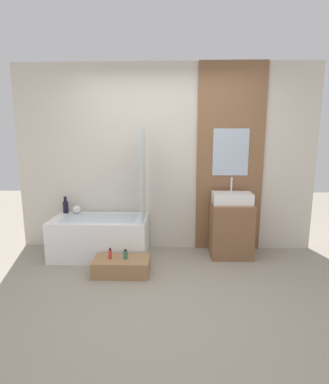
# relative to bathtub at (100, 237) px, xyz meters

# --- Properties ---
(ground_plane) EXTENTS (12.00, 12.00, 0.00)m
(ground_plane) POSITION_rel_bathtub_xyz_m (0.87, -1.19, -0.27)
(ground_plane) COLOR gray
(wall_tiled_back) EXTENTS (4.20, 0.06, 2.60)m
(wall_tiled_back) POSITION_rel_bathtub_xyz_m (0.87, 0.39, 1.03)
(wall_tiled_back) COLOR beige
(wall_tiled_back) RESTS_ON ground_plane
(wall_wood_accent) EXTENTS (0.92, 0.04, 2.60)m
(wall_wood_accent) POSITION_rel_bathtub_xyz_m (1.77, 0.33, 1.03)
(wall_wood_accent) COLOR brown
(wall_wood_accent) RESTS_ON ground_plane
(bathtub) EXTENTS (1.27, 0.67, 0.54)m
(bathtub) POSITION_rel_bathtub_xyz_m (0.00, 0.00, 0.00)
(bathtub) COLOR white
(bathtub) RESTS_ON ground_plane
(glass_shower_screen) EXTENTS (0.01, 0.54, 1.18)m
(glass_shower_screen) POSITION_rel_bathtub_xyz_m (0.60, -0.05, 0.86)
(glass_shower_screen) COLOR silver
(glass_shower_screen) RESTS_ON bathtub
(wooden_step_bench) EXTENTS (0.66, 0.36, 0.19)m
(wooden_step_bench) POSITION_rel_bathtub_xyz_m (0.38, -0.54, -0.17)
(wooden_step_bench) COLOR #997047
(wooden_step_bench) RESTS_ON ground_plane
(vanity_cabinet) EXTENTS (0.55, 0.47, 0.73)m
(vanity_cabinet) POSITION_rel_bathtub_xyz_m (1.77, 0.08, 0.09)
(vanity_cabinet) COLOR brown
(vanity_cabinet) RESTS_ON ground_plane
(sink) EXTENTS (0.52, 0.30, 0.35)m
(sink) POSITION_rel_bathtub_xyz_m (1.77, 0.08, 0.53)
(sink) COLOR white
(sink) RESTS_ON vanity_cabinet
(vase_tall_dark) EXTENTS (0.08, 0.08, 0.24)m
(vase_tall_dark) POSITION_rel_bathtub_xyz_m (-0.55, 0.25, 0.36)
(vase_tall_dark) COLOR black
(vase_tall_dark) RESTS_ON bathtub
(vase_round_light) EXTENTS (0.11, 0.11, 0.11)m
(vase_round_light) POSITION_rel_bathtub_xyz_m (-0.39, 0.23, 0.32)
(vase_round_light) COLOR silver
(vase_round_light) RESTS_ON bathtub
(bottle_soap_primary) EXTENTS (0.04, 0.04, 0.13)m
(bottle_soap_primary) POSITION_rel_bathtub_xyz_m (0.25, -0.54, -0.02)
(bottle_soap_primary) COLOR red
(bottle_soap_primary) RESTS_ON wooden_step_bench
(bottle_soap_secondary) EXTENTS (0.05, 0.05, 0.12)m
(bottle_soap_secondary) POSITION_rel_bathtub_xyz_m (0.43, -0.54, -0.03)
(bottle_soap_secondary) COLOR #38704C
(bottle_soap_secondary) RESTS_ON wooden_step_bench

